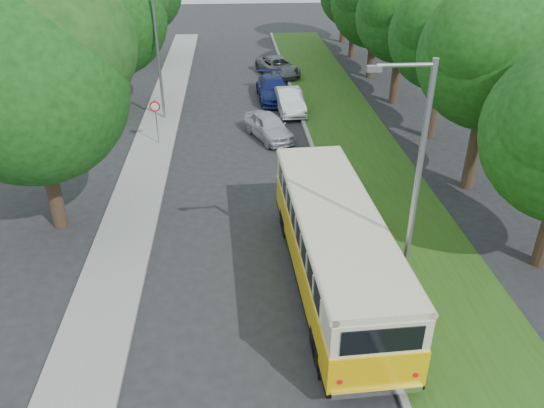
{
  "coord_description": "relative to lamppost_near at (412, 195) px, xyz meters",
  "views": [
    {
      "loc": [
        -0.47,
        -14.64,
        11.06
      ],
      "look_at": [
        0.83,
        2.41,
        1.5
      ],
      "focal_mm": 35.0,
      "sensor_mm": 36.0,
      "label": 1
    }
  ],
  "objects": [
    {
      "name": "ground",
      "position": [
        -4.21,
        2.5,
        -4.37
      ],
      "size": [
        120.0,
        120.0,
        0.0
      ],
      "primitive_type": "plane",
      "color": "#242426",
      "rests_on": "ground"
    },
    {
      "name": "curb",
      "position": [
        -0.61,
        7.5,
        -4.29
      ],
      "size": [
        0.2,
        70.0,
        0.15
      ],
      "primitive_type": "cube",
      "color": "gray",
      "rests_on": "ground"
    },
    {
      "name": "grass_verge",
      "position": [
        1.74,
        7.5,
        -4.3
      ],
      "size": [
        4.5,
        70.0,
        0.13
      ],
      "primitive_type": "cube",
      "color": "#294E14",
      "rests_on": "ground"
    },
    {
      "name": "sidewalk",
      "position": [
        -9.01,
        7.5,
        -4.31
      ],
      "size": [
        2.2,
        70.0,
        0.12
      ],
      "primitive_type": "cube",
      "color": "gray",
      "rests_on": "ground"
    },
    {
      "name": "treeline",
      "position": [
        -1.06,
        20.49,
        1.56
      ],
      "size": [
        24.27,
        41.91,
        9.46
      ],
      "color": "#332319",
      "rests_on": "ground"
    },
    {
      "name": "lamppost_near",
      "position": [
        0.0,
        0.0,
        0.0
      ],
      "size": [
        1.71,
        0.16,
        8.0
      ],
      "color": "gray",
      "rests_on": "ground"
    },
    {
      "name": "lamppost_far",
      "position": [
        -8.91,
        18.5,
        -0.25
      ],
      "size": [
        1.71,
        0.16,
        7.5
      ],
      "color": "gray",
      "rests_on": "ground"
    },
    {
      "name": "warning_sign",
      "position": [
        -8.71,
        14.48,
        -2.66
      ],
      "size": [
        0.56,
        0.1,
        2.5
      ],
      "color": "gray",
      "rests_on": "ground"
    },
    {
      "name": "vintage_bus",
      "position": [
        -1.61,
        1.82,
        -2.87
      ],
      "size": [
        2.99,
        10.2,
        3.0
      ],
      "primitive_type": null,
      "rotation": [
        0.0,
        0.0,
        0.04
      ],
      "color": "yellow",
      "rests_on": "ground"
    },
    {
      "name": "car_silver",
      "position": [
        -2.78,
        15.06,
        -3.69
      ],
      "size": [
        2.94,
        4.29,
        1.35
      ],
      "primitive_type": "imported",
      "rotation": [
        0.0,
        0.0,
        0.37
      ],
      "color": "silver",
      "rests_on": "ground"
    },
    {
      "name": "car_white",
      "position": [
        -1.21,
        19.26,
        -3.68
      ],
      "size": [
        1.73,
        4.27,
        1.38
      ],
      "primitive_type": "imported",
      "rotation": [
        0.0,
        0.0,
        0.07
      ],
      "color": "white",
      "rests_on": "ground"
    },
    {
      "name": "car_blue",
      "position": [
        -2.03,
        21.78,
        -3.66
      ],
      "size": [
        2.16,
        4.97,
        1.42
      ],
      "primitive_type": "imported",
      "rotation": [
        0.0,
        0.0,
        0.03
      ],
      "color": "navy",
      "rests_on": "ground"
    },
    {
      "name": "car_grey",
      "position": [
        -1.21,
        27.44,
        -3.7
      ],
      "size": [
        3.52,
        5.22,
        1.33
      ],
      "primitive_type": "imported",
      "rotation": [
        0.0,
        0.0,
        0.3
      ],
      "color": "slate",
      "rests_on": "ground"
    }
  ]
}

